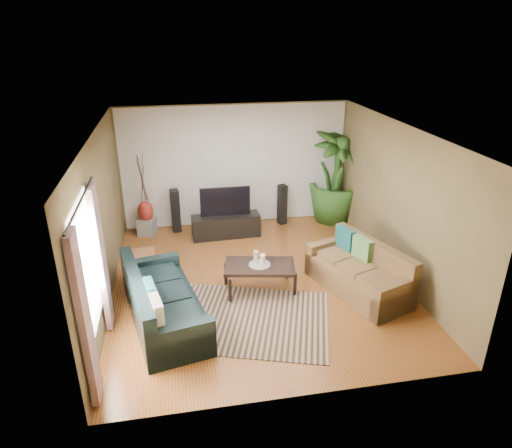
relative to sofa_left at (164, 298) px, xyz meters
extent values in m
plane|color=#9A5227|center=(1.61, 0.87, -0.42)|extent=(5.50, 5.50, 0.00)
plane|color=white|center=(1.61, 0.87, 2.28)|extent=(5.50, 5.50, 0.00)
plane|color=brown|center=(1.61, 3.62, 0.93)|extent=(5.00, 0.00, 5.00)
plane|color=brown|center=(1.61, -1.88, 0.93)|extent=(5.00, 0.00, 5.00)
plane|color=brown|center=(-0.89, 0.87, 0.92)|extent=(0.00, 5.50, 5.50)
plane|color=brown|center=(4.11, 0.87, 0.92)|extent=(0.00, 5.50, 5.50)
plane|color=white|center=(1.61, 3.61, 0.93)|extent=(4.90, 0.00, 4.90)
plane|color=white|center=(-0.87, -0.73, 0.97)|extent=(0.00, 1.80, 1.80)
cube|color=gray|center=(-0.82, -1.48, 0.72)|extent=(0.08, 0.35, 2.20)
cube|color=gray|center=(-0.82, 0.02, 0.72)|extent=(0.08, 0.35, 2.20)
cylinder|color=black|center=(-0.82, -0.73, 1.87)|extent=(0.03, 1.90, 0.03)
cube|color=black|center=(0.00, 0.00, 0.00)|extent=(1.38, 2.35, 0.85)
cube|color=brown|center=(3.23, 0.30, 0.00)|extent=(1.43, 2.05, 0.85)
cube|color=#A38460|center=(1.21, -0.18, -0.42)|extent=(3.00, 2.52, 0.01)
cube|color=black|center=(1.59, 0.63, -0.18)|extent=(1.28, 0.86, 0.48)
cylinder|color=gray|center=(1.59, 0.63, 0.07)|extent=(0.37, 0.37, 0.02)
cylinder|color=beige|center=(1.53, 0.66, 0.19)|extent=(0.08, 0.08, 0.24)
cylinder|color=white|center=(1.63, 0.59, 0.17)|extent=(0.08, 0.08, 0.18)
cylinder|color=silver|center=(1.66, 0.69, 0.15)|extent=(0.08, 0.08, 0.15)
cube|color=black|center=(1.30, 2.91, -0.18)|extent=(1.46, 0.49, 0.48)
cube|color=black|center=(1.30, 2.93, 0.37)|extent=(1.06, 0.06, 0.62)
cube|color=black|center=(0.25, 3.37, 0.06)|extent=(0.20, 0.22, 0.97)
cube|color=black|center=(2.64, 3.37, 0.04)|extent=(0.21, 0.22, 0.92)
imported|color=#244D19|center=(3.86, 3.37, 0.64)|extent=(1.56, 1.56, 2.13)
cylinder|color=black|center=(3.86, 3.37, -0.27)|extent=(0.39, 0.39, 0.31)
cube|color=gray|center=(-0.38, 3.35, -0.24)|extent=(0.43, 0.43, 0.36)
ellipsoid|color=maroon|center=(-0.38, 3.35, 0.10)|extent=(0.33, 0.33, 0.46)
cube|color=brown|center=(-0.40, 1.29, -0.15)|extent=(0.56, 0.56, 0.54)
camera|label=1|loc=(0.30, -6.01, 3.77)|focal=32.00mm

